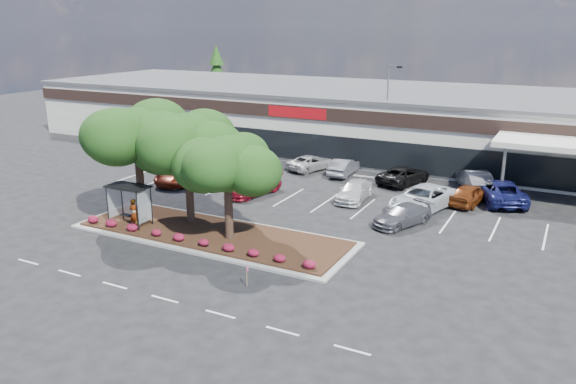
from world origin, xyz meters
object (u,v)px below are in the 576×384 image
at_px(car_0, 183,173).
at_px(car_1, 213,173).
at_px(survey_stake, 247,274).
at_px(light_pole, 387,124).

xyz_separation_m(car_0, car_1, (1.95, 1.44, -0.14)).
xyz_separation_m(survey_stake, car_1, (-12.93, 15.67, 0.00)).
height_order(survey_stake, car_1, car_1).
bearing_deg(survey_stake, car_0, 136.27).
xyz_separation_m(survey_stake, car_0, (-14.88, 14.23, 0.14)).
bearing_deg(car_0, survey_stake, -47.25).
height_order(light_pole, survey_stake, light_pole).
relative_size(survey_stake, car_1, 0.26).
height_order(light_pole, car_0, light_pole).
xyz_separation_m(light_pole, car_1, (-11.61, -10.71, -3.47)).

